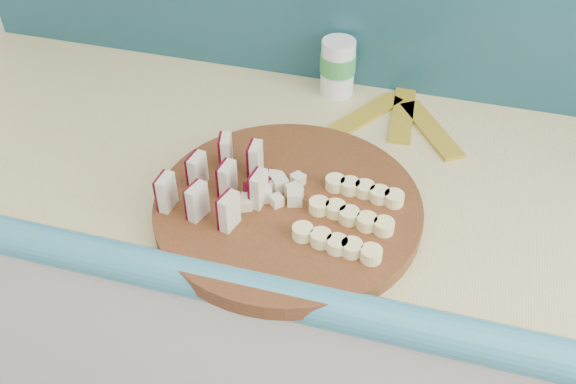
{
  "coord_description": "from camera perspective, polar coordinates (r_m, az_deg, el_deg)",
  "views": [
    {
      "loc": [
        0.0,
        0.65,
        1.61
      ],
      "look_at": [
        -0.2,
        1.37,
        0.96
      ],
      "focal_mm": 40.0,
      "sensor_mm": 36.0,
      "label": 1
    }
  ],
  "objects": [
    {
      "name": "banana_peel",
      "position": [
        1.23,
        9.85,
        6.36
      ],
      "size": [
        0.26,
        0.22,
        0.01
      ],
      "rotation": [
        0.0,
        0.0,
        -0.1
      ],
      "color": "gold",
      "rests_on": "kitchen_counter"
    },
    {
      "name": "banana_slices",
      "position": [
        0.97,
        5.6,
        -2.09
      ],
      "size": [
        0.15,
        0.17,
        0.02
      ],
      "color": "#FBED99",
      "rests_on": "cutting_board"
    },
    {
      "name": "kitchen_counter",
      "position": [
        1.43,
        13.65,
        -14.0
      ],
      "size": [
        2.2,
        0.63,
        0.91
      ],
      "color": "silver",
      "rests_on": "ground"
    },
    {
      "name": "apple_chunks",
      "position": [
        1.0,
        -1.37,
        0.02
      ],
      "size": [
        0.07,
        0.07,
        0.02
      ],
      "color": "beige",
      "rests_on": "cutting_board"
    },
    {
      "name": "canister",
      "position": [
        1.28,
        4.44,
        11.09
      ],
      "size": [
        0.07,
        0.07,
        0.11
      ],
      "rotation": [
        0.0,
        0.0,
        0.31
      ],
      "color": "silver",
      "rests_on": "kitchen_counter"
    },
    {
      "name": "apple_wedges",
      "position": [
        1.0,
        -6.12,
        0.96
      ],
      "size": [
        0.16,
        0.17,
        0.06
      ],
      "color": "beige",
      "rests_on": "cutting_board"
    },
    {
      "name": "cutting_board",
      "position": [
        1.01,
        -0.0,
        -1.42
      ],
      "size": [
        0.47,
        0.47,
        0.03
      ],
      "primitive_type": "cylinder",
      "rotation": [
        0.0,
        0.0,
        -0.14
      ],
      "color": "#46280F",
      "rests_on": "kitchen_counter"
    }
  ]
}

